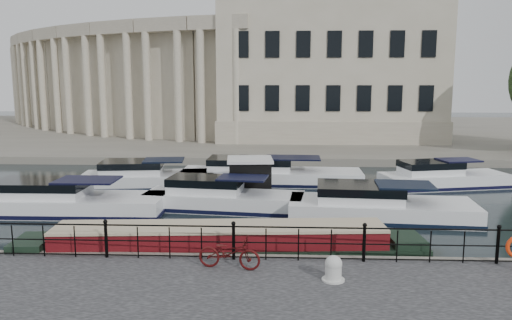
{
  "coord_description": "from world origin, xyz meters",
  "views": [
    {
      "loc": [
        1.36,
        -17.0,
        6.04
      ],
      "look_at": [
        0.5,
        2.0,
        3.0
      ],
      "focal_mm": 35.0,
      "sensor_mm": 36.0,
      "label": 1
    }
  ],
  "objects_px": {
    "bicycle": "(229,253)",
    "harbour_hut": "(250,181)",
    "mooring_bollard": "(333,269)",
    "narrowboat": "(220,249)"
  },
  "relations": [
    {
      "from": "mooring_bollard",
      "to": "narrowboat",
      "type": "bearing_deg",
      "value": 139.35
    },
    {
      "from": "bicycle",
      "to": "narrowboat",
      "type": "height_order",
      "value": "bicycle"
    },
    {
      "from": "bicycle",
      "to": "mooring_bollard",
      "type": "xyz_separation_m",
      "value": [
        2.97,
        -0.75,
        -0.15
      ]
    },
    {
      "from": "bicycle",
      "to": "harbour_hut",
      "type": "height_order",
      "value": "harbour_hut"
    },
    {
      "from": "mooring_bollard",
      "to": "harbour_hut",
      "type": "xyz_separation_m",
      "value": [
        -3.0,
        11.83,
        0.07
      ]
    },
    {
      "from": "bicycle",
      "to": "mooring_bollard",
      "type": "distance_m",
      "value": 3.06
    },
    {
      "from": "bicycle",
      "to": "narrowboat",
      "type": "relative_size",
      "value": 0.13
    },
    {
      "from": "mooring_bollard",
      "to": "harbour_hut",
      "type": "distance_m",
      "value": 12.21
    },
    {
      "from": "narrowboat",
      "to": "mooring_bollard",
      "type": "bearing_deg",
      "value": -44.94
    },
    {
      "from": "bicycle",
      "to": "mooring_bollard",
      "type": "height_order",
      "value": "bicycle"
    }
  ]
}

